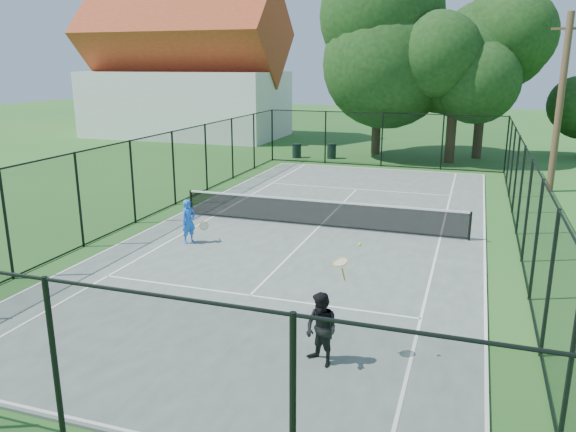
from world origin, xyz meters
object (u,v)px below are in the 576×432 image
(trash_bin_left, at_px, (297,151))
(utility_pole, at_px, (560,103))
(player_black, at_px, (321,329))
(tennis_net, at_px, (320,212))
(trash_bin_right, at_px, (332,151))
(player_blue, at_px, (189,221))

(trash_bin_left, relative_size, utility_pole, 0.11)
(player_black, bearing_deg, tennis_net, 105.60)
(utility_pole, relative_size, player_black, 3.27)
(utility_pole, height_order, player_black, utility_pole)
(player_black, bearing_deg, trash_bin_right, 103.76)
(tennis_net, bearing_deg, player_blue, -138.15)
(trash_bin_right, bearing_deg, player_blue, -90.38)
(trash_bin_right, xyz_separation_m, player_blue, (-0.12, -17.86, 0.30))
(tennis_net, xyz_separation_m, utility_pole, (8.28, 9.00, 3.33))
(trash_bin_right, bearing_deg, player_black, -76.24)
(trash_bin_right, relative_size, player_black, 0.39)
(tennis_net, xyz_separation_m, trash_bin_left, (-5.41, 14.39, -0.14))
(trash_bin_left, distance_m, trash_bin_right, 2.14)
(player_blue, bearing_deg, trash_bin_left, 96.47)
(utility_pole, bearing_deg, player_blue, -134.14)
(trash_bin_left, height_order, player_black, player_black)
(trash_bin_left, bearing_deg, utility_pole, -21.50)
(trash_bin_left, xyz_separation_m, player_blue, (1.98, -17.47, 0.32))
(utility_pole, bearing_deg, tennis_net, -132.62)
(utility_pole, xyz_separation_m, player_black, (-5.78, -17.98, -3.13))
(tennis_net, distance_m, player_blue, 4.61)
(tennis_net, relative_size, trash_bin_right, 11.07)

